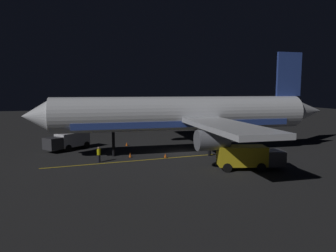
{
  "coord_description": "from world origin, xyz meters",
  "views": [
    {
      "loc": [
        -36.46,
        11.94,
        7.99
      ],
      "look_at": [
        0.0,
        2.0,
        3.5
      ],
      "focal_mm": 32.59,
      "sensor_mm": 36.0,
      "label": 1
    }
  ],
  "objects_px": {
    "ground_crew_worker": "(99,155)",
    "airliner": "(188,115)",
    "traffic_cone_near_right": "(165,156)",
    "traffic_cone_under_wing": "(127,144)",
    "baggage_truck": "(69,141)",
    "traffic_cone_near_left": "(130,155)",
    "catering_truck": "(248,157)"
  },
  "relations": [
    {
      "from": "ground_crew_worker",
      "to": "traffic_cone_near_left",
      "type": "distance_m",
      "value": 4.06
    },
    {
      "from": "traffic_cone_near_left",
      "to": "airliner",
      "type": "bearing_deg",
      "value": -82.59
    },
    {
      "from": "traffic_cone_under_wing",
      "to": "baggage_truck",
      "type": "bearing_deg",
      "value": 94.99
    },
    {
      "from": "baggage_truck",
      "to": "traffic_cone_under_wing",
      "type": "relative_size",
      "value": 10.85
    },
    {
      "from": "airliner",
      "to": "baggage_truck",
      "type": "relative_size",
      "value": 6.58
    },
    {
      "from": "baggage_truck",
      "to": "traffic_cone_under_wing",
      "type": "distance_m",
      "value": 7.95
    },
    {
      "from": "airliner",
      "to": "catering_truck",
      "type": "distance_m",
      "value": 10.7
    },
    {
      "from": "airliner",
      "to": "ground_crew_worker",
      "type": "xyz_separation_m",
      "value": [
        -2.55,
        11.24,
        -3.99
      ]
    },
    {
      "from": "ground_crew_worker",
      "to": "traffic_cone_near_left",
      "type": "xyz_separation_m",
      "value": [
        1.56,
        -3.69,
        -0.64
      ]
    },
    {
      "from": "traffic_cone_near_right",
      "to": "traffic_cone_under_wing",
      "type": "height_order",
      "value": "same"
    },
    {
      "from": "catering_truck",
      "to": "traffic_cone_near_left",
      "type": "height_order",
      "value": "catering_truck"
    },
    {
      "from": "traffic_cone_near_right",
      "to": "traffic_cone_under_wing",
      "type": "relative_size",
      "value": 1.0
    },
    {
      "from": "catering_truck",
      "to": "traffic_cone_under_wing",
      "type": "bearing_deg",
      "value": 31.86
    },
    {
      "from": "baggage_truck",
      "to": "traffic_cone_near_right",
      "type": "xyz_separation_m",
      "value": [
        -8.17,
        -11.26,
        -0.94
      ]
    },
    {
      "from": "baggage_truck",
      "to": "catering_truck",
      "type": "height_order",
      "value": "catering_truck"
    },
    {
      "from": "baggage_truck",
      "to": "traffic_cone_near_left",
      "type": "distance_m",
      "value": 10.05
    },
    {
      "from": "airliner",
      "to": "ground_crew_worker",
      "type": "distance_m",
      "value": 12.2
    },
    {
      "from": "catering_truck",
      "to": "traffic_cone_near_left",
      "type": "distance_m",
      "value": 13.72
    },
    {
      "from": "baggage_truck",
      "to": "traffic_cone_near_left",
      "type": "xyz_separation_m",
      "value": [
        -6.88,
        -7.27,
        -0.94
      ]
    },
    {
      "from": "ground_crew_worker",
      "to": "traffic_cone_near_left",
      "type": "bearing_deg",
      "value": -67.06
    },
    {
      "from": "airliner",
      "to": "catering_truck",
      "type": "bearing_deg",
      "value": -162.12
    },
    {
      "from": "airliner",
      "to": "traffic_cone_near_right",
      "type": "relative_size",
      "value": 71.47
    },
    {
      "from": "traffic_cone_under_wing",
      "to": "airliner",
      "type": "bearing_deg",
      "value": -133.42
    },
    {
      "from": "airliner",
      "to": "traffic_cone_under_wing",
      "type": "relative_size",
      "value": 71.47
    },
    {
      "from": "baggage_truck",
      "to": "traffic_cone_near_left",
      "type": "height_order",
      "value": "baggage_truck"
    },
    {
      "from": "traffic_cone_near_left",
      "to": "traffic_cone_near_right",
      "type": "height_order",
      "value": "same"
    },
    {
      "from": "baggage_truck",
      "to": "ground_crew_worker",
      "type": "xyz_separation_m",
      "value": [
        -8.44,
        -3.58,
        -0.31
      ]
    },
    {
      "from": "ground_crew_worker",
      "to": "traffic_cone_under_wing",
      "type": "bearing_deg",
      "value": -25.15
    },
    {
      "from": "ground_crew_worker",
      "to": "airliner",
      "type": "bearing_deg",
      "value": -77.24
    },
    {
      "from": "traffic_cone_near_left",
      "to": "traffic_cone_near_right",
      "type": "xyz_separation_m",
      "value": [
        -1.29,
        -3.99,
        0.0
      ]
    },
    {
      "from": "catering_truck",
      "to": "ground_crew_worker",
      "type": "height_order",
      "value": "catering_truck"
    },
    {
      "from": "airliner",
      "to": "ground_crew_worker",
      "type": "bearing_deg",
      "value": 102.76
    }
  ]
}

